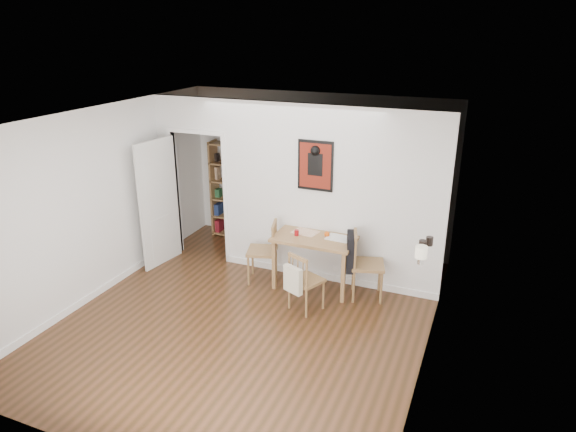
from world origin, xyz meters
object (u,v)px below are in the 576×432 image
at_px(dining_table, 315,242).
at_px(notebook, 338,238).
at_px(chair_right, 366,264).
at_px(chair_front, 306,281).
at_px(orange_fruit, 327,234).
at_px(fireplace, 424,296).
at_px(chair_left, 262,252).
at_px(ceramic_jar_b, 429,241).
at_px(bookshelf, 231,191).
at_px(mantel_lamp, 421,253).
at_px(ceramic_jar_a, 423,245).
at_px(red_glass, 297,233).

bearing_deg(dining_table, notebook, 7.96).
distance_m(chair_right, chair_front, 0.91).
bearing_deg(orange_fruit, chair_right, -6.96).
bearing_deg(fireplace, orange_fruit, 149.23).
relative_size(chair_left, ceramic_jar_b, 8.81).
relative_size(chair_front, bookshelf, 0.49).
height_order(chair_left, notebook, chair_left).
height_order(chair_front, orange_fruit, orange_fruit).
bearing_deg(fireplace, mantel_lamp, -99.37).
relative_size(chair_front, notebook, 2.54).
distance_m(chair_front, fireplace, 1.57).
bearing_deg(mantel_lamp, dining_table, 144.59).
relative_size(chair_right, chair_front, 1.16).
distance_m(chair_left, bookshelf, 1.90).
relative_size(fireplace, notebook, 3.80).
bearing_deg(fireplace, dining_table, 152.79).
relative_size(chair_left, chair_front, 1.12).
xyz_separation_m(chair_right, chair_front, (-0.65, -0.64, -0.08)).
xyz_separation_m(fireplace, ceramic_jar_a, (-0.09, 0.12, 0.60)).
bearing_deg(notebook, dining_table, -172.04).
bearing_deg(bookshelf, chair_right, -24.75).
bearing_deg(dining_table, chair_left, -170.63).
bearing_deg(ceramic_jar_a, notebook, 148.09).
xyz_separation_m(fireplace, notebook, (-1.33, 0.90, 0.18)).
distance_m(dining_table, red_glass, 0.30).
height_order(fireplace, orange_fruit, fireplace).
xyz_separation_m(dining_table, red_glass, (-0.26, -0.07, 0.14)).
relative_size(chair_right, mantel_lamp, 4.67).
relative_size(bookshelf, ceramic_jar_a, 16.06).
relative_size(chair_right, ceramic_jar_b, 9.12).
xyz_separation_m(chair_front, notebook, (0.22, 0.71, 0.37)).
height_order(dining_table, fireplace, fireplace).
distance_m(chair_right, notebook, 0.53).
bearing_deg(ceramic_jar_a, ceramic_jar_b, 67.05).
bearing_deg(orange_fruit, mantel_lamp, -39.21).
bearing_deg(ceramic_jar_a, chair_left, 165.69).
xyz_separation_m(chair_left, ceramic_jar_b, (2.41, -0.46, 0.75)).
bearing_deg(dining_table, bookshelf, 148.29).
bearing_deg(orange_fruit, red_glass, -164.48).
bearing_deg(chair_front, ceramic_jar_a, -2.39).
distance_m(fireplace, ceramic_jar_b, 0.65).
xyz_separation_m(chair_front, orange_fruit, (0.05, 0.71, 0.40)).
xyz_separation_m(chair_right, red_glass, (-1.02, -0.04, 0.33)).
distance_m(red_glass, notebook, 0.60).
relative_size(bookshelf, red_glass, 21.12).
bearing_deg(fireplace, ceramic_jar_b, 96.60).
height_order(fireplace, ceramic_jar_b, ceramic_jar_b).
xyz_separation_m(chair_right, fireplace, (0.90, -0.82, 0.11)).
height_order(dining_table, ceramic_jar_a, ceramic_jar_a).
bearing_deg(red_glass, ceramic_jar_b, -15.34).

